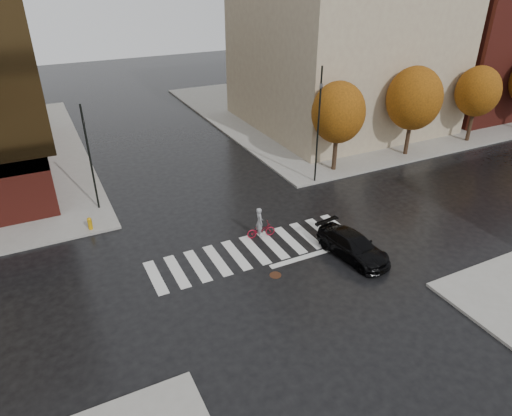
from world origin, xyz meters
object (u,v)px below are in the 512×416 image
Objects in this scene: cyclist at (260,227)px; sedan at (353,246)px; fire_hydrant at (90,223)px; traffic_light_ne at (319,118)px; traffic_light_nw at (89,153)px.

sedan is at bearing -129.21° from cyclist.
cyclist reaches higher than fire_hydrant.
sedan is 10.08m from traffic_light_ne.
traffic_light_nw is (-11.10, 11.32, 3.20)m from sedan.
sedan is 5.86× the size of fire_hydrant.
traffic_light_nw is 4.22m from fire_hydrant.
fire_hydrant is (-0.88, -2.50, -3.28)m from traffic_light_nw.
traffic_light_ne is 15.80m from fire_hydrant.
fire_hydrant is at bearing 135.12° from sedan.
cyclist is 0.28× the size of traffic_light_nw.
sedan is 0.67× the size of traffic_light_nw.
sedan is at bearing -36.36° from fire_hydrant.
traffic_light_ne is (3.26, 8.62, 4.09)m from sedan.
cyclist is at bearing 25.45° from traffic_light_nw.
traffic_light_ne reaches higher than traffic_light_nw.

